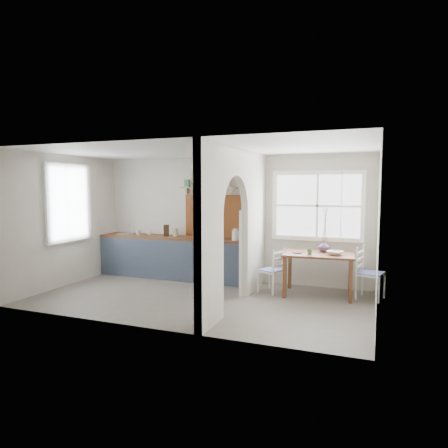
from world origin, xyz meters
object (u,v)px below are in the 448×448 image
(chair_left, at_px, (271,270))
(vase, at_px, (324,246))
(dining_table, at_px, (318,274))
(kettle, at_px, (235,234))
(chair_right, at_px, (371,273))

(chair_left, distance_m, vase, 1.06)
(dining_table, height_order, chair_left, chair_left)
(chair_left, height_order, kettle, kettle)
(vase, bearing_deg, dining_table, -108.77)
(kettle, bearing_deg, dining_table, -12.79)
(chair_right, xyz_separation_m, kettle, (-2.56, 0.15, 0.55))
(chair_left, bearing_deg, vase, 130.11)
(dining_table, relative_size, kettle, 5.31)
(kettle, bearing_deg, vase, -6.27)
(chair_right, bearing_deg, vase, 96.84)
(chair_left, relative_size, chair_right, 0.91)
(chair_right, relative_size, kettle, 3.98)
(dining_table, height_order, vase, vase)
(dining_table, xyz_separation_m, chair_right, (0.89, 0.08, 0.08))
(vase, bearing_deg, kettle, 178.67)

